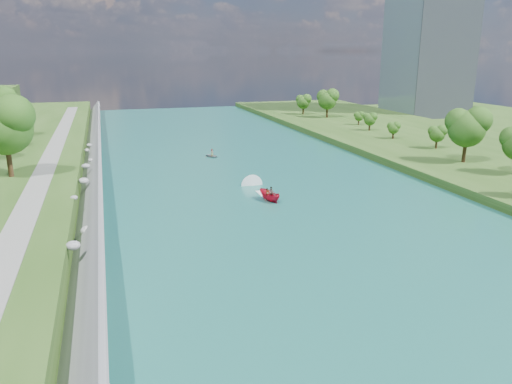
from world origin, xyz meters
name	(u,v)px	position (x,y,z in m)	size (l,w,h in m)	color
ground	(308,228)	(0.00, 0.00, 0.00)	(260.00, 260.00, 0.00)	#2D5119
river_water	(260,187)	(0.00, 20.00, 0.05)	(55.00, 240.00, 0.10)	#195F62
berm_east	(510,163)	(49.50, 20.00, 0.75)	(44.00, 240.00, 1.50)	#2D5119
riprap_bank	(90,191)	(-25.85, 19.10, 1.80)	(4.67, 236.00, 4.07)	slate
riverside_path	(40,181)	(-32.50, 20.00, 3.55)	(3.00, 200.00, 0.10)	gray
office_tower	(430,23)	(82.50, 95.00, 30.00)	(22.00, 22.00, 60.00)	gray
trees_east	(503,141)	(40.83, 13.32, 6.56)	(15.03, 141.50, 11.86)	#1E4F15
motorboat	(266,193)	(-0.95, 13.66, 0.82)	(3.60, 19.10, 2.01)	red
raft	(212,155)	(-2.37, 45.29, 0.48)	(3.52, 3.79, 1.70)	gray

